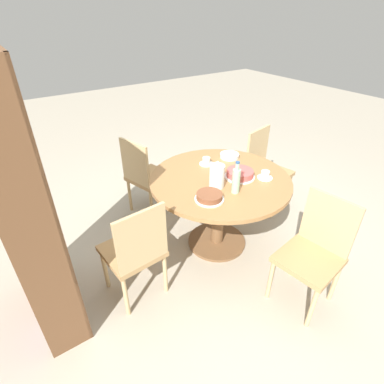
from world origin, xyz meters
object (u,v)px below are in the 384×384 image
object	(u,v)px
bookshelf	(30,214)
cake_second	(209,197)
water_bottle	(236,180)
chair_c	(265,168)
cake_main	(240,174)
chair_d	(146,175)
coffee_pot	(217,175)
cup_a	(265,175)
chair_a	(135,250)
cup_b	(206,162)
chair_b	(314,251)

from	to	relation	value
bookshelf	cake_second	size ratio (longest dim) A/B	8.10
bookshelf	water_bottle	distance (m)	1.51
cake_second	chair_c	bearing A→B (deg)	-67.87
cake_main	cake_second	size ratio (longest dim) A/B	1.14
chair_d	coffee_pot	xyz separation A→B (m)	(-0.98, -0.20, 0.38)
chair_d	cake_main	bearing A→B (deg)	-169.89
chair_c	cup_a	xyz separation A→B (m)	(-0.49, 0.57, 0.30)
coffee_pot	chair_a	bearing A→B (deg)	92.83
chair_a	coffee_pot	bearing A→B (deg)	178.47
chair_d	cake_second	xyz separation A→B (m)	(-1.10, -0.02, 0.30)
coffee_pot	chair_c	bearing A→B (deg)	-70.65
coffee_pot	cup_a	distance (m)	0.47
chair_d	water_bottle	bearing A→B (deg)	177.47
chair_d	cup_b	bearing A→B (deg)	-163.26
chair_b	water_bottle	bearing A→B (deg)	-167.73
chair_b	water_bottle	world-z (taller)	water_bottle
cup_a	cake_main	bearing A→B (deg)	50.95
water_bottle	cup_b	bearing A→B (deg)	-11.45
bookshelf	coffee_pot	xyz separation A→B (m)	(-0.22, -1.39, -0.04)
coffee_pot	cup_b	distance (m)	0.43
chair_a	bookshelf	size ratio (longest dim) A/B	0.48
coffee_pot	bookshelf	bearing A→B (deg)	80.99
chair_b	cup_a	xyz separation A→B (m)	(0.69, -0.13, 0.30)
chair_d	water_bottle	distance (m)	1.23
chair_a	chair_b	distance (m)	1.36
bookshelf	cake_main	distance (m)	1.68
chair_b	chair_c	xyz separation A→B (m)	(1.18, -0.70, 0.00)
bookshelf	water_bottle	bearing A→B (deg)	75.46
bookshelf	cup_b	bearing A→B (deg)	95.98
bookshelf	cup_b	world-z (taller)	bookshelf
chair_b	water_bottle	xyz separation A→B (m)	(0.66, 0.24, 0.39)
chair_a	chair_d	bearing A→B (deg)	-125.30
chair_c	cake_main	size ratio (longest dim) A/B	3.38
chair_c	cup_a	bearing A→B (deg)	-151.64
water_bottle	cake_second	distance (m)	0.26
chair_a	water_bottle	world-z (taller)	water_bottle
chair_a	cup_b	world-z (taller)	chair_a
coffee_pot	water_bottle	xyz separation A→B (m)	(-0.16, -0.07, 0.01)
cake_second	cup_a	world-z (taller)	cup_a
coffee_pot	cake_main	xyz separation A→B (m)	(0.01, -0.27, -0.08)
cup_b	bookshelf	bearing A→B (deg)	95.98
chair_a	cake_main	xyz separation A→B (m)	(0.05, -1.08, 0.31)
chair_b	cup_a	size ratio (longest dim) A/B	6.72
chair_a	cup_a	bearing A→B (deg)	171.43
cup_a	cake_second	bearing A→B (deg)	89.56
chair_c	cake_main	bearing A→B (deg)	-167.12
coffee_pot	cake_second	bearing A→B (deg)	126.23
bookshelf	cup_a	distance (m)	1.87
bookshelf	coffee_pot	world-z (taller)	bookshelf
water_bottle	cup_b	world-z (taller)	water_bottle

